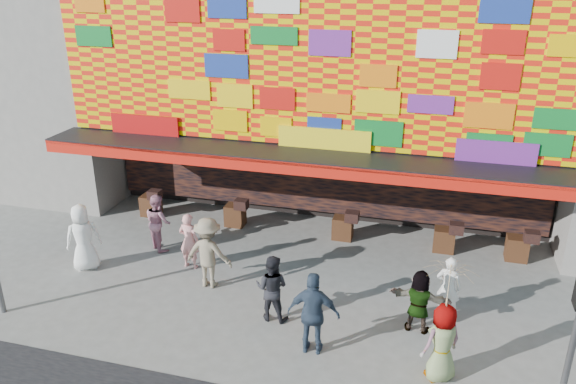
% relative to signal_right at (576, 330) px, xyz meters
% --- Properties ---
extents(ground, '(90.00, 90.00, 0.00)m').
position_rel_signal_right_xyz_m(ground, '(-6.20, 1.50, -1.86)').
color(ground, slate).
rests_on(ground, ground).
extents(shop_building, '(15.20, 9.40, 10.00)m').
position_rel_signal_right_xyz_m(shop_building, '(-6.20, 9.68, 3.37)').
color(shop_building, gray).
rests_on(shop_building, ground).
extents(neighbor_left, '(11.00, 8.00, 12.00)m').
position_rel_signal_right_xyz_m(neighbor_left, '(-19.20, 9.50, 4.14)').
color(neighbor_left, gray).
rests_on(neighbor_left, ground).
extents(signal_right, '(0.22, 0.20, 3.00)m').
position_rel_signal_right_xyz_m(signal_right, '(0.00, 0.00, 0.00)').
color(signal_right, '#59595B').
rests_on(signal_right, ground).
extents(ped_a, '(1.10, 1.04, 1.89)m').
position_rel_signal_right_xyz_m(ped_a, '(-11.68, 2.40, -0.92)').
color(ped_a, white).
rests_on(ped_a, ground).
extents(ped_b, '(0.62, 0.43, 1.61)m').
position_rel_signal_right_xyz_m(ped_b, '(-8.96, 3.24, -1.06)').
color(ped_b, pink).
rests_on(ped_b, ground).
extents(ped_c, '(0.82, 0.65, 1.65)m').
position_rel_signal_right_xyz_m(ped_c, '(-6.05, 1.50, -1.04)').
color(ped_c, black).
rests_on(ped_c, ground).
extents(ped_d, '(1.27, 0.77, 1.91)m').
position_rel_signal_right_xyz_m(ped_d, '(-8.05, 2.48, -0.90)').
color(ped_d, gray).
rests_on(ped_d, ground).
extents(ped_e, '(1.15, 0.53, 1.92)m').
position_rel_signal_right_xyz_m(ped_e, '(-4.84, 0.54, -0.90)').
color(ped_e, '#314156').
rests_on(ped_e, ground).
extents(ped_f, '(1.45, 0.59, 1.52)m').
position_rel_signal_right_xyz_m(ped_f, '(-2.71, 1.93, -1.10)').
color(ped_f, gray).
rests_on(ped_f, ground).
extents(ped_g, '(0.99, 0.93, 1.70)m').
position_rel_signal_right_xyz_m(ped_g, '(-2.18, 0.40, -1.01)').
color(ped_g, gray).
rests_on(ped_g, ground).
extents(ped_h, '(0.62, 0.45, 1.57)m').
position_rel_signal_right_xyz_m(ped_h, '(-2.09, 2.68, -1.07)').
color(ped_h, white).
rests_on(ped_h, ground).
extents(ped_i, '(1.05, 1.02, 1.70)m').
position_rel_signal_right_xyz_m(ped_i, '(-10.29, 4.03, -1.01)').
color(ped_i, '#BB798F').
rests_on(ped_i, ground).
extents(parasol, '(1.32, 1.33, 1.89)m').
position_rel_signal_right_xyz_m(parasol, '(-2.18, 0.40, 0.31)').
color(parasol, '#FFD5A0').
rests_on(parasol, ground).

